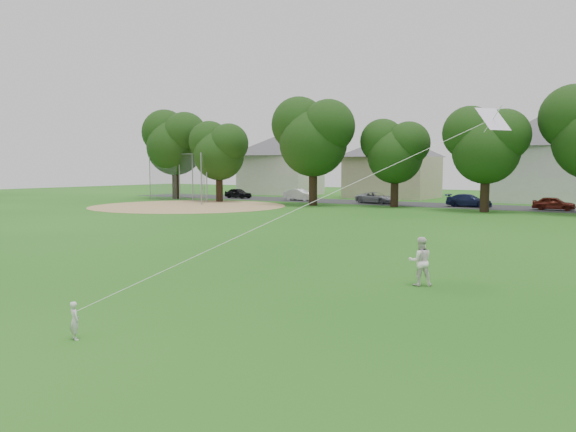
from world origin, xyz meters
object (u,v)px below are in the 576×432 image
Objects in this scene: baseball_backstop at (188,178)px; older_boy at (420,261)px; toddler at (75,321)px; kite at (313,202)px.

older_boy is at bearing -37.68° from baseball_backstop.
older_boy is at bearing -96.86° from toddler.
kite is at bearing 44.38° from older_boy.
baseball_backstop is (-34.35, 31.96, -0.23)m from kite.
toddler is at bearing -124.39° from kite.
baseball_backstop is at bearing -32.02° from toddler.
toddler is 0.07× the size of baseball_backstop.
toddler is 48.07m from baseball_backstop.
kite reaches higher than older_boy.
older_boy is (4.09, 9.11, 0.34)m from toddler.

